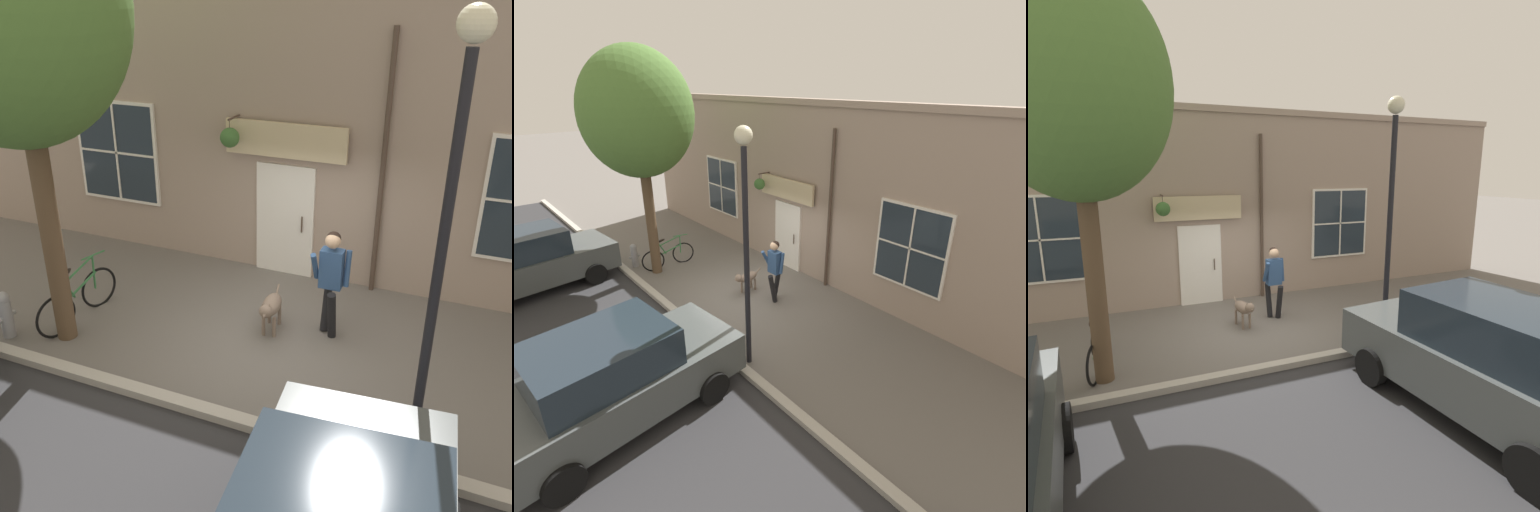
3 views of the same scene
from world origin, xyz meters
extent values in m
plane|color=#66605B|center=(0.00, 0.00, 0.00)|extent=(90.00, 90.00, 0.00)
cube|color=#B2ADA3|center=(2.00, 0.00, 0.06)|extent=(0.20, 28.00, 0.12)
cube|color=gray|center=(-2.35, 0.00, 2.45)|extent=(0.30, 18.00, 4.91)
cube|color=gray|center=(-2.35, 0.00, 4.99)|extent=(0.42, 18.00, 0.16)
cube|color=white|center=(-2.18, -0.67, 1.05)|extent=(0.10, 1.10, 2.10)
cube|color=#232D38|center=(-2.15, -0.67, 1.00)|extent=(0.03, 0.90, 1.90)
cylinder|color=#47382D|center=(-2.09, -0.32, 1.05)|extent=(0.03, 0.03, 0.30)
cube|color=beige|center=(-2.08, -0.67, 2.55)|extent=(0.08, 2.20, 0.60)
cylinder|color=#47382D|center=(-2.12, 1.02, 2.21)|extent=(0.09, 0.09, 4.42)
cylinder|color=#47382D|center=(-1.96, -1.58, 2.89)|extent=(0.44, 0.04, 0.04)
cylinder|color=#47382D|center=(-1.78, -1.58, 2.71)|extent=(0.01, 0.01, 0.34)
cone|color=#2D2823|center=(-1.78, -1.58, 2.49)|extent=(0.32, 0.32, 0.18)
sphere|color=#3D6B33|center=(-1.78, -1.58, 2.58)|extent=(0.34, 0.34, 0.34)
cube|color=white|center=(-2.18, -4.25, 1.95)|extent=(0.08, 1.82, 2.02)
cube|color=#232D38|center=(-2.15, -4.25, 1.95)|extent=(0.03, 1.70, 1.90)
cube|color=white|center=(-2.13, -4.25, 1.95)|extent=(0.04, 0.04, 1.90)
cube|color=white|center=(-2.13, -4.25, 1.95)|extent=(0.04, 1.70, 0.04)
cube|color=white|center=(-2.18, 3.50, 1.95)|extent=(0.08, 1.82, 2.02)
cube|color=#232D38|center=(-2.15, 3.50, 1.95)|extent=(0.03, 1.70, 1.90)
cube|color=white|center=(-2.13, 3.50, 1.95)|extent=(0.04, 0.04, 1.90)
cube|color=white|center=(-2.13, 3.50, 1.95)|extent=(0.04, 1.70, 0.04)
cylinder|color=black|center=(-0.28, 0.80, 0.42)|extent=(0.30, 0.13, 0.84)
cylinder|color=black|center=(-0.56, 0.63, 0.42)|extent=(0.30, 0.13, 0.84)
cube|color=#2D4C7A|center=(-0.42, 0.71, 1.14)|extent=(0.22, 0.34, 0.61)
sphere|color=tan|center=(-0.40, 0.71, 1.60)|extent=(0.23, 0.23, 0.23)
sphere|color=black|center=(-0.43, 0.71, 1.62)|extent=(0.22, 0.22, 0.22)
cylinder|color=#2D4C7A|center=(-0.47, 0.94, 1.16)|extent=(0.16, 0.09, 0.57)
cylinder|color=#2D4C7A|center=(-0.32, 0.49, 1.18)|extent=(0.33, 0.09, 0.52)
ellipsoid|color=#7F6B5B|center=(-0.18, -0.14, 0.45)|extent=(0.66, 0.36, 0.25)
cylinder|color=#7F6B5B|center=(-0.01, -0.03, 0.17)|extent=(0.06, 0.06, 0.34)
cylinder|color=#7F6B5B|center=(0.01, -0.20, 0.17)|extent=(0.06, 0.06, 0.34)
cylinder|color=#7F6B5B|center=(-0.38, -0.08, 0.17)|extent=(0.06, 0.06, 0.34)
cylinder|color=#7F6B5B|center=(-0.36, -0.25, 0.17)|extent=(0.06, 0.06, 0.34)
sphere|color=#7F6B5B|center=(0.19, -0.09, 0.55)|extent=(0.21, 0.21, 0.21)
cone|color=#7F6B5B|center=(0.30, -0.07, 0.53)|extent=(0.11, 0.10, 0.09)
cone|color=#7F6B5B|center=(0.17, -0.04, 0.65)|extent=(0.06, 0.06, 0.07)
cone|color=#7F6B5B|center=(0.18, -0.14, 0.65)|extent=(0.06, 0.06, 0.07)
cylinder|color=#7F6B5B|center=(-0.57, -0.20, 0.50)|extent=(0.21, 0.06, 0.14)
cylinder|color=brown|center=(1.23, -3.00, 1.81)|extent=(0.30, 0.30, 3.61)
ellipsoid|color=#4C7533|center=(1.23, -3.00, 4.69)|extent=(3.08, 2.78, 3.39)
sphere|color=#4C7533|center=(0.81, -2.87, 4.15)|extent=(1.41, 1.41, 1.41)
torus|color=black|center=(0.23, -3.12, 0.33)|extent=(0.69, 0.22, 0.70)
torus|color=black|center=(1.27, -3.14, 0.33)|extent=(0.69, 0.22, 0.70)
cylinder|color=#33723F|center=(0.75, -3.13, 0.53)|extent=(0.97, 0.06, 0.27)
cylinder|color=#33723F|center=(0.93, -3.14, 0.67)|extent=(0.26, 0.04, 0.46)
cylinder|color=#33723F|center=(0.70, -3.13, 0.85)|extent=(0.82, 0.05, 0.23)
cylinder|color=#33723F|center=(0.30, -3.12, 0.65)|extent=(0.06, 0.04, 0.58)
cylinder|color=#33723F|center=(0.27, -3.12, 0.95)|extent=(0.45, 0.14, 0.03)
ellipsoid|color=black|center=(0.93, -3.14, 0.93)|extent=(0.25, 0.11, 0.11)
cube|color=#474C4C|center=(4.35, -4.17, 0.69)|extent=(4.45, 2.15, 0.76)
cube|color=#1E2833|center=(4.56, -4.15, 1.41)|extent=(2.37, 1.75, 0.68)
cylinder|color=black|center=(3.10, -5.17, 0.31)|extent=(0.63, 0.24, 0.62)
cylinder|color=black|center=(2.94, -3.42, 0.31)|extent=(0.63, 0.24, 0.62)
cube|color=#474C4C|center=(4.32, 2.07, 0.69)|extent=(4.45, 2.15, 0.76)
cube|color=#1E2833|center=(4.53, 2.09, 1.41)|extent=(2.37, 1.75, 0.68)
cylinder|color=black|center=(3.07, 1.07, 0.31)|extent=(0.63, 0.24, 0.62)
cylinder|color=black|center=(2.91, 2.83, 0.31)|extent=(0.63, 0.24, 0.62)
cylinder|color=black|center=(5.73, 1.32, 0.31)|extent=(0.63, 0.24, 0.62)
cylinder|color=black|center=(5.56, 3.07, 0.31)|extent=(0.63, 0.24, 0.62)
cylinder|color=black|center=(1.71, 2.34, 2.24)|extent=(0.11, 0.11, 4.49)
sphere|color=beige|center=(1.71, 2.34, 4.67)|extent=(0.32, 0.32, 0.32)
cylinder|color=#99999E|center=(1.58, -3.84, 0.31)|extent=(0.20, 0.20, 0.62)
sphere|color=#99999E|center=(1.58, -3.84, 0.67)|extent=(0.20, 0.20, 0.20)
cylinder|color=#99999E|center=(1.70, -3.84, 0.34)|extent=(0.10, 0.07, 0.07)
cylinder|color=#99999E|center=(1.46, -3.84, 0.34)|extent=(0.10, 0.07, 0.07)
camera|label=1|loc=(6.99, 2.64, 4.94)|focal=40.00mm
camera|label=2|loc=(5.84, 7.88, 5.49)|focal=28.00mm
camera|label=3|loc=(8.10, -2.57, 3.48)|focal=28.00mm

